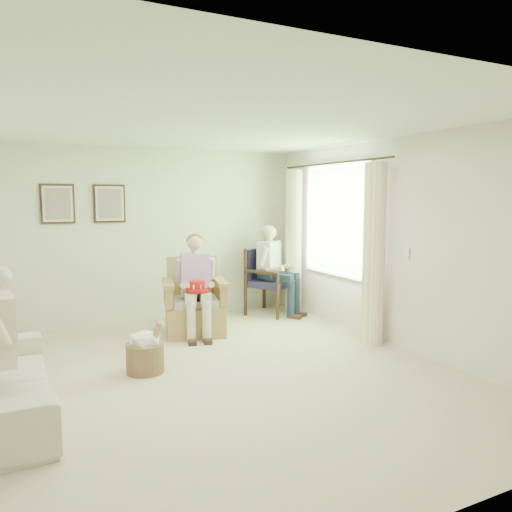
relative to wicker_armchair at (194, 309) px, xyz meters
name	(u,v)px	position (x,y,z in m)	size (l,w,h in m)	color
floor	(209,378)	(-0.46, -1.73, -0.33)	(5.50, 5.50, 0.00)	beige
back_wall	(141,235)	(-0.46, 1.02, 0.97)	(5.00, 0.04, 2.60)	silver
front_wall	(398,307)	(-0.46, -4.48, 0.97)	(5.00, 0.04, 2.60)	silver
right_wall	(396,244)	(2.04, -1.73, 0.97)	(0.04, 5.50, 2.60)	silver
ceiling	(206,122)	(-0.46, -1.73, 2.27)	(5.00, 5.50, 0.02)	white
window	(337,217)	(2.00, -0.53, 1.26)	(0.13, 2.50, 1.63)	#2D6B23
curtain_left	(374,255)	(1.87, -1.51, 0.82)	(0.34, 0.34, 2.30)	#FFEAC7
curtain_right	(293,242)	(1.87, 0.45, 0.82)	(0.34, 0.34, 2.30)	#FFEAC7
framed_print_left	(58,204)	(-1.61, 0.98, 1.45)	(0.45, 0.05, 0.55)	#382114
framed_print_right	(110,204)	(-0.91, 0.98, 1.45)	(0.45, 0.05, 0.55)	#382114
wicker_armchair	(194,309)	(0.00, 0.00, 0.00)	(0.81, 0.80, 1.04)	tan
wood_armchair	(268,278)	(1.49, 0.61, 0.24)	(0.67, 0.63, 1.04)	black
person_wicker	(197,278)	(0.00, -0.14, 0.46)	(0.40, 0.63, 1.35)	beige
person_dark	(273,263)	(1.49, 0.44, 0.50)	(0.40, 0.63, 1.40)	#192137
red_hat	(197,287)	(-0.06, -0.34, 0.37)	(0.30, 0.30, 0.14)	#B31114
hatbox	(145,351)	(-1.01, -1.27, -0.10)	(0.43, 0.43, 0.59)	#9E7B55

